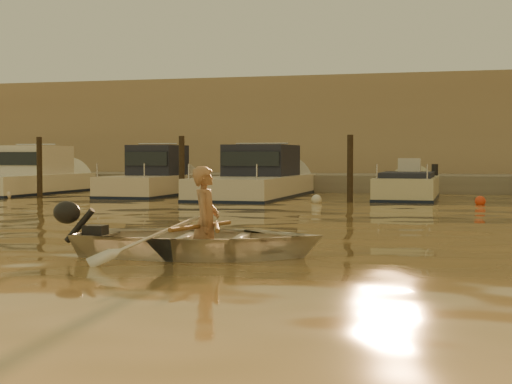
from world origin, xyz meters
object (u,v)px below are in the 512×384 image
(moored_boat_3, at_px, (407,192))
(moored_boat_0, at_px, (26,176))
(person, at_px, (206,222))
(waterfront_building, at_px, (397,133))
(dinghy, at_px, (199,239))
(moored_boat_1, at_px, (152,177))
(moored_boat_2, at_px, (256,178))

(moored_boat_3, bearing_deg, moored_boat_0, 180.00)
(person, distance_m, waterfront_building, 26.24)
(dinghy, height_order, moored_boat_0, moored_boat_0)
(person, relative_size, moored_boat_1, 0.25)
(dinghy, xyz_separation_m, waterfront_building, (0.38, 26.17, 2.17))
(moored_boat_2, bearing_deg, waterfront_building, 71.49)
(moored_boat_1, relative_size, waterfront_building, 0.13)
(person, bearing_deg, moored_boat_3, -12.59)
(moored_boat_0, height_order, moored_boat_3, moored_boat_0)
(dinghy, relative_size, person, 2.22)
(moored_boat_2, bearing_deg, moored_boat_1, 180.00)
(person, bearing_deg, waterfront_building, -7.20)
(moored_boat_1, height_order, waterfront_building, waterfront_building)
(moored_boat_1, xyz_separation_m, moored_boat_3, (8.74, 0.00, -0.40))
(moored_boat_3, bearing_deg, dinghy, -96.37)
(person, bearing_deg, dinghy, 90.00)
(waterfront_building, bearing_deg, moored_boat_2, -108.51)
(moored_boat_0, xyz_separation_m, moored_boat_1, (4.91, 0.00, 0.00))
(moored_boat_0, distance_m, waterfront_building, 16.62)
(moored_boat_3, bearing_deg, person, -96.00)
(moored_boat_3, bearing_deg, waterfront_building, 96.81)
(moored_boat_0, distance_m, moored_boat_3, 13.66)
(moored_boat_1, distance_m, waterfront_building, 13.39)
(moored_boat_1, bearing_deg, dinghy, -65.09)
(person, xyz_separation_m, moored_boat_1, (-7.15, 15.16, 0.16))
(moored_boat_0, xyz_separation_m, moored_boat_2, (8.65, 0.00, 0.00))
(dinghy, relative_size, moored_boat_1, 0.56)
(waterfront_building, bearing_deg, moored_boat_0, -138.28)
(moored_boat_2, distance_m, moored_boat_3, 5.01)
(moored_boat_3, bearing_deg, moored_boat_2, 180.00)
(moored_boat_2, height_order, moored_boat_3, moored_boat_2)
(moored_boat_3, xyz_separation_m, waterfront_building, (-1.31, 11.00, 2.17))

